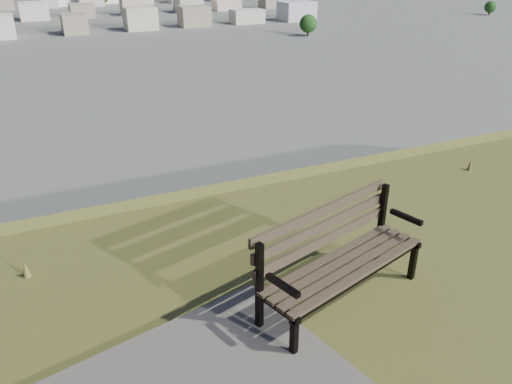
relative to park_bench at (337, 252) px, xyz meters
name	(u,v)px	position (x,y,z in m)	size (l,w,h in m)	color
park_bench	(337,252)	(0.00, 0.00, 0.00)	(1.87, 1.06, 0.93)	#453928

